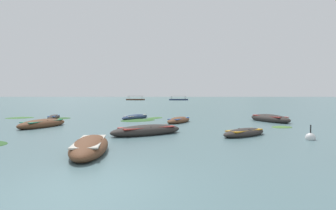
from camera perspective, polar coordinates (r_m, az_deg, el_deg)
ground_plane at (r=1506.15m, az=0.03°, el=1.76°), size 6000.00×6000.00×0.00m
mountain_0 at (r=2995.70m, az=-31.90°, el=5.98°), size 1881.11×1881.11×465.00m
mountain_1 at (r=2354.77m, az=-15.95°, el=4.14°), size 864.43×864.43×198.81m
mountain_2 at (r=2450.06m, az=3.00°, el=7.81°), size 2111.19×2111.19×514.03m
mountain_3 at (r=2525.52m, az=18.79°, el=6.12°), size 1118.03×1118.03×389.53m
rowboat_0 at (r=15.07m, az=15.87°, el=-5.66°), size 3.13×2.74×0.51m
rowboat_1 at (r=21.83m, az=2.39°, el=-3.24°), size 2.60×3.72×0.55m
rowboat_2 at (r=20.50m, az=-24.83°, el=-3.63°), size 2.62×4.28×0.69m
rowboat_3 at (r=27.51m, az=-22.82°, el=-2.38°), size 1.31×3.24×0.48m
rowboat_4 at (r=15.04m, az=-4.40°, el=-5.42°), size 4.34×3.48×0.68m
rowboat_5 at (r=10.68m, az=-16.06°, el=-8.41°), size 1.85×4.26×0.71m
rowboat_7 at (r=24.18m, az=20.71°, el=-2.72°), size 2.83×4.70×0.77m
rowboat_8 at (r=25.50m, az=-6.82°, el=-2.55°), size 2.70×4.16×0.52m
ferry_0 at (r=147.60m, az=-6.78°, el=1.18°), size 10.02×5.33×2.54m
ferry_1 at (r=143.89m, az=2.32°, el=1.18°), size 10.06×4.89×2.54m
mooring_buoy at (r=14.90m, az=27.92°, el=-6.12°), size 0.48×0.48×0.87m
weed_patch_0 at (r=27.63m, az=-21.61°, el=-2.66°), size 2.23×2.62×0.14m
weed_patch_1 at (r=26.15m, az=-2.72°, el=-2.79°), size 2.09×2.72×0.14m
weed_patch_2 at (r=20.03m, az=22.95°, el=-4.35°), size 1.97×1.87×0.14m
weed_patch_3 at (r=23.81m, az=-6.22°, el=-3.25°), size 4.12×4.23×0.14m
weed_patch_4 at (r=30.04m, az=-28.67°, el=-2.41°), size 3.20×3.01×0.14m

